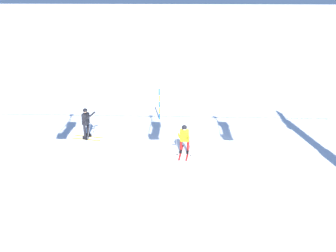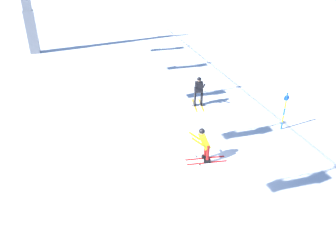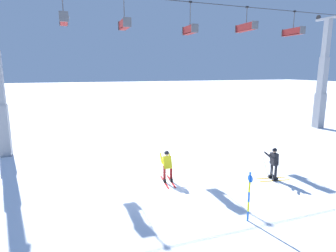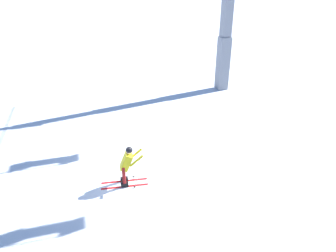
% 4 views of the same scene
% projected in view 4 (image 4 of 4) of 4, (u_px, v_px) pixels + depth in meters
% --- Properties ---
extents(ground_plane, '(260.00, 260.00, 0.00)m').
position_uv_depth(ground_plane, '(127.00, 172.00, 12.28)').
color(ground_plane, white).
extents(skier_carving_main, '(0.74, 1.76, 1.71)m').
position_uv_depth(skier_carving_main, '(127.00, 163.00, 11.22)').
color(skier_carving_main, red).
rests_on(skier_carving_main, ground_plane).
extents(lift_tower_near, '(0.69, 2.71, 10.81)m').
position_uv_depth(lift_tower_near, '(227.00, 18.00, 18.81)').
color(lift_tower_near, gray).
rests_on(lift_tower_near, ground_plane).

